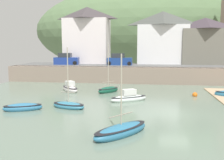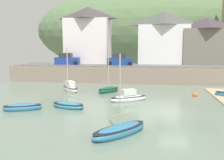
% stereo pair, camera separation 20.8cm
% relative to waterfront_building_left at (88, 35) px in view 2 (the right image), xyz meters
% --- Properties ---
extents(quay_seawall, '(48.00, 9.40, 2.40)m').
position_rel_waterfront_building_left_xyz_m(quay_seawall, '(13.46, -7.70, -6.18)').
color(quay_seawall, gray).
rests_on(quay_seawall, ground).
extents(hillside_backdrop, '(80.00, 44.00, 27.50)m').
position_rel_waterfront_building_left_xyz_m(hillside_backdrop, '(18.04, 30.00, 2.09)').
color(hillside_backdrop, '#5E7B51').
rests_on(hillside_backdrop, ground).
extents(waterfront_building_left, '(8.10, 6.04, 10.12)m').
position_rel_waterfront_building_left_xyz_m(waterfront_building_left, '(0.00, 0.00, 0.00)').
color(waterfront_building_left, white).
rests_on(waterfront_building_left, ground).
extents(waterfront_building_centre, '(8.99, 4.91, 9.12)m').
position_rel_waterfront_building_left_xyz_m(waterfront_building_centre, '(13.60, -0.00, -0.49)').
color(waterfront_building_centre, white).
rests_on(waterfront_building_centre, ground).
extents(waterfront_building_right, '(8.36, 5.63, 7.92)m').
position_rel_waterfront_building_left_xyz_m(waterfront_building_right, '(20.79, 0.00, -1.11)').
color(waterfront_building_right, slate).
rests_on(waterfront_building_right, ground).
extents(rowboat_small_beached, '(3.90, 4.32, 5.44)m').
position_rel_waterfront_building_left_xyz_m(rowboat_small_beached, '(9.49, -31.11, -7.24)').
color(rowboat_small_beached, teal).
rests_on(rowboat_small_beached, ground).
extents(dinghy_open_wooden, '(4.03, 3.01, 1.40)m').
position_rel_waterfront_building_left_xyz_m(dinghy_open_wooden, '(9.22, -20.87, -7.20)').
color(dinghy_open_wooden, white).
rests_on(dinghy_open_wooden, ground).
extents(sailboat_blue_trim, '(3.58, 2.42, 0.81)m').
position_rel_waterfront_building_left_xyz_m(sailboat_blue_trim, '(0.16, -25.99, -7.29)').
color(sailboat_blue_trim, teal).
rests_on(sailboat_blue_trim, ground).
extents(sailboat_far_left, '(3.19, 3.46, 1.48)m').
position_rel_waterfront_building_left_xyz_m(sailboat_far_left, '(1.53, -16.28, -7.17)').
color(sailboat_far_left, silver).
rests_on(sailboat_far_left, ground).
extents(sailboat_tall_mast, '(3.54, 2.29, 5.70)m').
position_rel_waterfront_building_left_xyz_m(sailboat_tall_mast, '(3.94, -24.61, -7.28)').
color(sailboat_tall_mast, teal).
rests_on(sailboat_tall_mast, ground).
extents(sailboat_nearest_shore, '(2.83, 3.12, 6.08)m').
position_rel_waterfront_building_left_xyz_m(sailboat_nearest_shore, '(6.38, -16.30, -7.23)').
color(sailboat_nearest_shore, '#15513B').
rests_on(sailboat_nearest_shore, ground).
extents(parked_car_near_slipway, '(4.24, 2.07, 1.95)m').
position_rel_waterfront_building_left_xyz_m(parked_car_near_slipway, '(-2.67, -4.50, -4.33)').
color(parked_car_near_slipway, navy).
rests_on(parked_car_near_slipway, ground).
extents(parked_car_by_wall, '(4.11, 1.82, 1.95)m').
position_rel_waterfront_building_left_xyz_m(parked_car_by_wall, '(6.43, -4.50, -4.33)').
color(parked_car_by_wall, navy).
rests_on(parked_car_by_wall, ground).
extents(mooring_buoy, '(0.57, 0.57, 0.57)m').
position_rel_waterfront_building_left_xyz_m(mooring_buoy, '(16.44, -17.44, -7.37)').
color(mooring_buoy, orange).
rests_on(mooring_buoy, ground).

